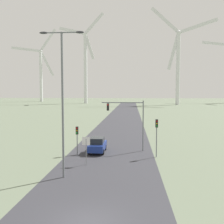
% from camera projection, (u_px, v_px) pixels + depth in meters
% --- Properties ---
extents(ground_plane, '(600.00, 600.00, 0.00)m').
position_uv_depth(ground_plane, '(87.00, 223.00, 14.55)').
color(ground_plane, '#5B6651').
extents(road_surface, '(10.00, 240.00, 0.01)m').
position_uv_depth(road_surface, '(121.00, 123.00, 62.27)').
color(road_surface, '#2D2D33').
rests_on(road_surface, ground).
extents(streetlamp, '(3.73, 0.32, 12.25)m').
position_uv_depth(streetlamp, '(62.00, 89.00, 21.80)').
color(streetlamp, slate).
rests_on(streetlamp, ground).
extents(stop_sign_near, '(0.81, 0.07, 2.81)m').
position_uv_depth(stop_sign_near, '(86.00, 145.00, 26.10)').
color(stop_sign_near, slate).
rests_on(stop_sign_near, ground).
extents(traffic_light_post_near_left, '(0.28, 0.33, 3.30)m').
position_uv_depth(traffic_light_post_near_left, '(77.00, 134.00, 30.28)').
color(traffic_light_post_near_left, slate).
rests_on(traffic_light_post_near_left, ground).
extents(traffic_light_post_near_right, '(0.28, 0.33, 4.25)m').
position_uv_depth(traffic_light_post_near_right, '(157.00, 130.00, 29.12)').
color(traffic_light_post_near_right, slate).
rests_on(traffic_light_post_near_right, ground).
extents(traffic_light_mast_overhead, '(5.18, 0.35, 6.24)m').
position_uv_depth(traffic_light_mast_overhead, '(129.00, 115.00, 32.24)').
color(traffic_light_mast_overhead, slate).
rests_on(traffic_light_mast_overhead, ground).
extents(car_approaching, '(1.88, 4.13, 1.83)m').
position_uv_depth(car_approaching, '(97.00, 145.00, 31.63)').
color(car_approaching, navy).
rests_on(car_approaching, ground).
extents(wind_turbine_far_left, '(29.43, 15.75, 56.48)m').
position_uv_depth(wind_turbine_far_left, '(41.00, 69.00, 201.08)').
color(wind_turbine_far_left, silver).
rests_on(wind_turbine_far_left, ground).
extents(wind_turbine_left, '(28.58, 2.60, 57.29)m').
position_uv_depth(wind_turbine_left, '(85.00, 61.00, 166.96)').
color(wind_turbine_left, silver).
rests_on(wind_turbine_left, ground).
extents(wind_turbine_center, '(35.64, 7.76, 55.90)m').
position_uv_depth(wind_turbine_center, '(178.00, 59.00, 147.72)').
color(wind_turbine_center, silver).
rests_on(wind_turbine_center, ground).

